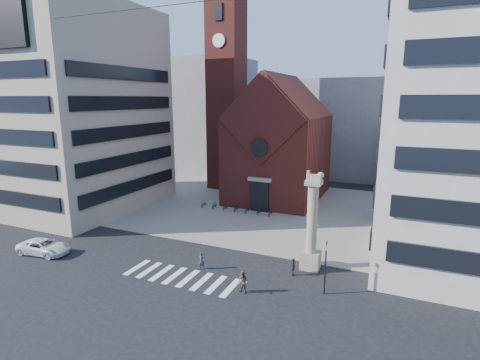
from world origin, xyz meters
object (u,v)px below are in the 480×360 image
(lion_column, at_px, (312,231))
(traffic_light, at_px, (325,266))
(scooter_0, at_px, (204,204))
(pedestrian_1, at_px, (243,282))
(white_car, at_px, (44,247))
(pedestrian_0, at_px, (201,261))
(pedestrian_2, at_px, (293,267))

(lion_column, relative_size, traffic_light, 2.02)
(scooter_0, bearing_deg, traffic_light, -42.76)
(lion_column, relative_size, pedestrian_1, 4.89)
(lion_column, xyz_separation_m, traffic_light, (1.99, -4.00, -1.17))
(white_car, distance_m, pedestrian_1, 20.32)
(white_car, distance_m, pedestrian_0, 15.71)
(traffic_light, height_order, pedestrian_2, traffic_light)
(traffic_light, distance_m, white_car, 26.25)
(scooter_0, bearing_deg, pedestrian_0, -64.10)
(pedestrian_0, height_order, scooter_0, pedestrian_0)
(pedestrian_0, height_order, pedestrian_1, pedestrian_1)
(white_car, distance_m, scooter_0, 20.80)
(pedestrian_0, relative_size, pedestrian_2, 1.00)
(lion_column, height_order, pedestrian_0, lion_column)
(lion_column, bearing_deg, traffic_light, -63.54)
(pedestrian_0, relative_size, pedestrian_1, 0.87)
(traffic_light, relative_size, pedestrian_2, 2.79)
(scooter_0, bearing_deg, pedestrian_1, -56.26)
(lion_column, xyz_separation_m, white_car, (-24.02, -7.16, -2.76))
(pedestrian_1, bearing_deg, lion_column, 78.07)
(pedestrian_1, distance_m, scooter_0, 23.54)
(white_car, xyz_separation_m, pedestrian_1, (20.30, 0.80, 0.19))
(traffic_light, relative_size, pedestrian_1, 2.42)
(pedestrian_0, bearing_deg, lion_column, 12.93)
(lion_column, distance_m, pedestrian_1, 7.80)
(white_car, distance_m, pedestrian_2, 23.59)
(white_car, bearing_deg, scooter_0, -24.71)
(pedestrian_1, bearing_deg, pedestrian_0, 172.94)
(scooter_0, bearing_deg, pedestrian_2, -43.84)
(traffic_light, height_order, pedestrian_1, traffic_light)
(white_car, relative_size, pedestrian_2, 3.27)
(traffic_light, bearing_deg, pedestrian_1, -157.54)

